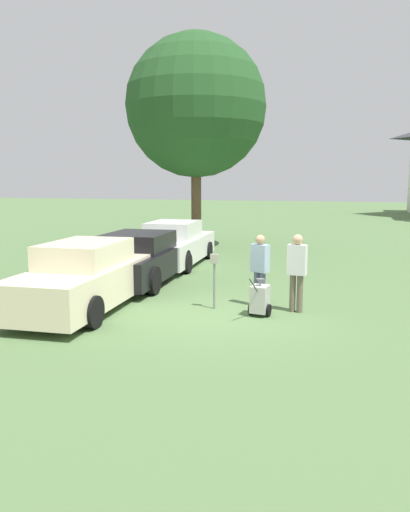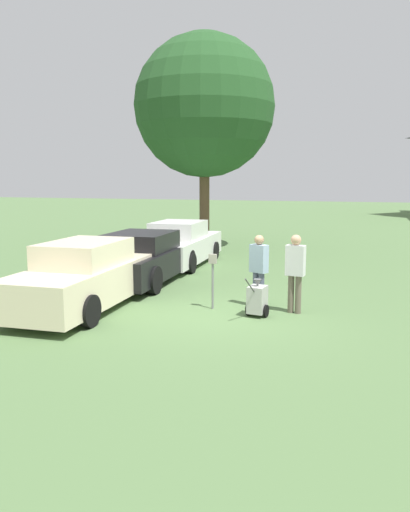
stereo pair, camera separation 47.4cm
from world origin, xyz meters
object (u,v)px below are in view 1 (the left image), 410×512
Objects in this scene: parked_car_cream at (89,277)px; equipment_cart at (260,299)px; parked_car_black at (141,258)px; parking_meter at (214,271)px; person_supervisor at (297,268)px; parked_car_white at (175,245)px; person_worker at (260,266)px.

parked_car_cream reaches higher than equipment_cart.
parked_car_black reaches higher than parking_meter.
parking_meter is at bearing 172.49° from equipment_cart.
parked_car_black is at bearing 153.39° from equipment_cart.
parked_car_black is at bearing 87.48° from parked_car_cream.
person_supervisor is (4.80, -2.25, 0.33)m from parked_car_black.
equipment_cart is at bearing -15.42° from parking_meter.
parking_meter is (2.91, -5.55, 0.20)m from parked_car_white.
equipment_cart is (4.05, 0.32, -0.35)m from parked_car_cream.
person_worker is 1.73× the size of equipment_cart.
parked_car_cream is at bearing -92.52° from parked_car_white.
parked_car_cream is at bearing 19.30° from person_supervisor.
equipment_cart is at bearing 126.13° from person_worker.
person_worker is at bearing -29.06° from parked_car_black.
parked_car_cream is at bearing -167.59° from equipment_cart.
parked_car_white is 2.94× the size of person_worker.
parked_car_cream is 4.07m from person_worker.
person_worker is 0.96× the size of person_supervisor.
person_supervisor is (0.90, -0.30, 0.05)m from person_worker.
person_supervisor is at bearing 7.59° from parked_car_cream.
parked_car_black is (-0.00, 3.10, -0.04)m from parked_car_cream.
parked_car_white is at bearing 132.52° from equipment_cart.
person_worker is at bearing -9.25° from person_supervisor.
parked_car_cream is 2.98× the size of person_supervisor.
parking_meter is at bearing -64.83° from parked_car_white.
person_worker is at bearing 27.99° from parking_meter.
parked_car_black is at bearing -15.91° from person_supervisor.
person_worker is (3.90, -5.03, 0.28)m from parked_car_white.
parked_car_black is 3.97× the size of parking_meter.
parked_car_white is 3.90× the size of parking_meter.
person_worker is at bearing 14.00° from parked_car_cream.
parking_meter is at bearing 15.94° from person_supervisor.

